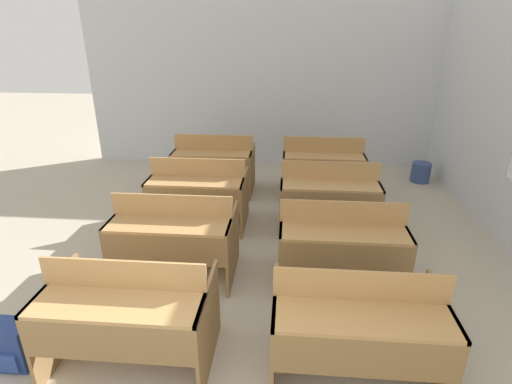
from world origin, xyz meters
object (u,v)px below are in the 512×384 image
bench_second_right (341,244)px  schoolbag (12,345)px  bench_front_right (357,326)px  wastepaper_bin (421,172)px  bench_front_left (129,313)px  bench_third_right (328,196)px  bench_third_left (199,192)px  bench_back_right (323,166)px  bench_back_left (214,163)px  bench_second_left (174,236)px

bench_second_right → schoolbag: (-2.68, -1.31, -0.29)m
bench_front_right → wastepaper_bin: (1.76, 4.36, -0.31)m
bench_front_left → bench_third_right: (1.72, 2.43, 0.00)m
bench_front_right → wastepaper_bin: bench_front_right is taller
bench_front_left → bench_second_right: bearing=34.7°
bench_second_right → bench_third_left: (-1.73, 1.21, 0.00)m
bench_third_right → bench_back_right: bearing=89.7°
bench_front_left → bench_third_right: 2.98m
bench_third_right → bench_second_right: bearing=-89.0°
bench_second_right → bench_back_left: same height
bench_back_right → schoolbag: bench_back_right is taller
bench_back_left → schoolbag: (-0.94, -3.73, -0.29)m
bench_third_right → wastepaper_bin: (1.77, 1.93, -0.31)m
bench_back_left → bench_front_right: bearing=-64.6°
bench_second_right → bench_third_right: (-0.02, 1.23, 0.00)m
bench_second_left → bench_back_left: 2.41m
bench_third_left → bench_front_right: bearing=-54.7°
bench_third_left → schoolbag: (-0.95, -2.52, -0.29)m
schoolbag → bench_second_left: bearing=54.2°
bench_second_left → bench_third_right: size_ratio=1.00×
bench_back_right → wastepaper_bin: 1.93m
bench_second_right → bench_front_left: bearing=-145.3°
bench_third_left → wastepaper_bin: (3.47, 1.95, -0.31)m
bench_third_right → bench_second_left: bearing=-144.6°
bench_front_right → bench_second_left: same height
schoolbag → bench_front_right: bearing=2.4°
schoolbag → bench_second_right: bearing=26.0°
bench_front_left → schoolbag: size_ratio=3.27×
bench_back_left → bench_third_right: bearing=-34.9°
bench_third_right → wastepaper_bin: bearing=47.6°
bench_front_right → bench_back_right: same height
bench_second_left → bench_second_right: bearing=-0.6°
bench_second_left → bench_third_left: bearing=90.2°
bench_front_right → bench_third_right: size_ratio=1.00×
bench_front_right → bench_second_right: (0.02, 1.20, 0.00)m
bench_back_right → bench_front_right: bearing=-90.0°
bench_second_left → bench_back_left: bearing=90.4°
schoolbag → bench_front_left: bearing=6.2°
bench_second_right → bench_third_left: size_ratio=1.00×
bench_back_left → wastepaper_bin: bearing=11.9°
wastepaper_bin → bench_front_right: bearing=-112.0°
bench_back_right → wastepaper_bin: size_ratio=3.70×
bench_front_left → schoolbag: bench_front_left is taller
wastepaper_bin → bench_third_right: bearing=-132.4°
bench_front_right → bench_second_left: 2.10m
wastepaper_bin → bench_third_left: bearing=-150.7°
bench_second_left → wastepaper_bin: (3.47, 3.14, -0.31)m
bench_second_left → bench_second_right: size_ratio=1.00×
schoolbag → bench_third_right: bearing=43.6°
bench_front_left → bench_second_left: 1.22m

